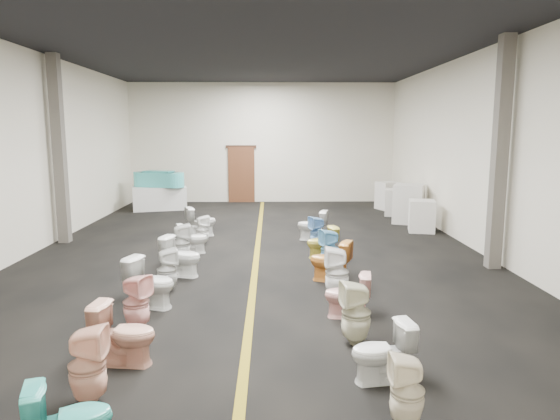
# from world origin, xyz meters

# --- Properties ---
(floor) EXTENTS (16.00, 16.00, 0.00)m
(floor) POSITION_xyz_m (0.00, 0.00, 0.00)
(floor) COLOR black
(floor) RESTS_ON ground
(ceiling) EXTENTS (16.00, 16.00, 0.00)m
(ceiling) POSITION_xyz_m (0.00, 0.00, 4.50)
(ceiling) COLOR black
(ceiling) RESTS_ON ground
(wall_back) EXTENTS (10.00, 0.00, 10.00)m
(wall_back) POSITION_xyz_m (0.00, 8.00, 2.25)
(wall_back) COLOR beige
(wall_back) RESTS_ON ground
(wall_front) EXTENTS (10.00, 0.00, 10.00)m
(wall_front) POSITION_xyz_m (0.00, -8.00, 2.25)
(wall_front) COLOR beige
(wall_front) RESTS_ON ground
(wall_left) EXTENTS (0.00, 16.00, 16.00)m
(wall_left) POSITION_xyz_m (-5.00, 0.00, 2.25)
(wall_left) COLOR beige
(wall_left) RESTS_ON ground
(wall_right) EXTENTS (0.00, 16.00, 16.00)m
(wall_right) POSITION_xyz_m (5.00, 0.00, 2.25)
(wall_right) COLOR beige
(wall_right) RESTS_ON ground
(aisle_stripe) EXTENTS (0.12, 15.60, 0.01)m
(aisle_stripe) POSITION_xyz_m (0.00, 0.00, 0.00)
(aisle_stripe) COLOR olive
(aisle_stripe) RESTS_ON floor
(back_door) EXTENTS (1.00, 0.10, 2.10)m
(back_door) POSITION_xyz_m (-0.80, 7.94, 1.05)
(back_door) COLOR #562D19
(back_door) RESTS_ON floor
(door_frame) EXTENTS (1.15, 0.08, 0.10)m
(door_frame) POSITION_xyz_m (-0.80, 7.95, 2.12)
(door_frame) COLOR #331C11
(door_frame) RESTS_ON back_door
(column_left) EXTENTS (0.25, 0.25, 4.50)m
(column_left) POSITION_xyz_m (-4.75, 1.00, 2.25)
(column_left) COLOR #59544C
(column_left) RESTS_ON floor
(column_right) EXTENTS (0.25, 0.25, 4.50)m
(column_right) POSITION_xyz_m (4.75, -1.50, 2.25)
(column_right) COLOR #59544C
(column_right) RESTS_ON floor
(display_table) EXTENTS (1.96, 1.33, 0.79)m
(display_table) POSITION_xyz_m (-3.55, 6.13, 0.40)
(display_table) COLOR white
(display_table) RESTS_ON floor
(bathtub) EXTENTS (1.81, 1.01, 0.55)m
(bathtub) POSITION_xyz_m (-3.55, 6.13, 1.07)
(bathtub) COLOR #41BCBB
(bathtub) RESTS_ON display_table
(appliance_crate_a) EXTENTS (0.80, 0.80, 0.86)m
(appliance_crate_a) POSITION_xyz_m (4.40, 2.10, 0.43)
(appliance_crate_a) COLOR silver
(appliance_crate_a) RESTS_ON floor
(appliance_crate_b) EXTENTS (1.09, 1.09, 1.15)m
(appliance_crate_b) POSITION_xyz_m (4.40, 3.41, 0.57)
(appliance_crate_b) COLOR silver
(appliance_crate_b) RESTS_ON floor
(appliance_crate_c) EXTENTS (0.90, 0.90, 0.85)m
(appliance_crate_c) POSITION_xyz_m (4.40, 4.79, 0.42)
(appliance_crate_c) COLOR beige
(appliance_crate_c) RESTS_ON floor
(appliance_crate_d) EXTENTS (0.87, 0.87, 0.96)m
(appliance_crate_d) POSITION_xyz_m (4.40, 6.02, 0.48)
(appliance_crate_d) COLOR beige
(appliance_crate_d) RESTS_ON floor
(toilet_left_0) EXTENTS (0.76, 0.57, 0.68)m
(toilet_left_0) POSITION_xyz_m (-1.36, -7.27, 0.34)
(toilet_left_0) COLOR teal
(toilet_left_0) RESTS_ON floor
(toilet_left_1) EXTENTS (0.38, 0.38, 0.81)m
(toilet_left_1) POSITION_xyz_m (-1.51, -6.43, 0.40)
(toilet_left_1) COLOR #FDBDA1
(toilet_left_1) RESTS_ON floor
(toilet_left_2) EXTENTS (0.77, 0.50, 0.75)m
(toilet_left_2) POSITION_xyz_m (-1.40, -5.57, 0.37)
(toilet_left_2) COLOR #E6A489
(toilet_left_2) RESTS_ON floor
(toilet_left_3) EXTENTS (0.47, 0.47, 0.78)m
(toilet_left_3) POSITION_xyz_m (-1.53, -4.55, 0.39)
(toilet_left_3) COLOR #FAB4AC
(toilet_left_3) RESTS_ON floor
(toilet_left_4) EXTENTS (0.87, 0.65, 0.78)m
(toilet_left_4) POSITION_xyz_m (-1.54, -3.65, 0.39)
(toilet_left_4) COLOR white
(toilet_left_4) RESTS_ON floor
(toilet_left_5) EXTENTS (0.44, 0.44, 0.74)m
(toilet_left_5) POSITION_xyz_m (-1.45, -2.88, 0.37)
(toilet_left_5) COLOR silver
(toilet_left_5) RESTS_ON floor
(toilet_left_6) EXTENTS (0.83, 0.61, 0.76)m
(toilet_left_6) POSITION_xyz_m (-1.36, -1.98, 0.38)
(toilet_left_6) COLOR white
(toilet_left_6) RESTS_ON floor
(toilet_left_7) EXTENTS (0.47, 0.46, 0.81)m
(toilet_left_7) POSITION_xyz_m (-1.54, -1.01, 0.41)
(toilet_left_7) COLOR silver
(toilet_left_7) RESTS_ON floor
(toilet_left_8) EXTENTS (0.75, 0.56, 0.68)m
(toilet_left_8) POSITION_xyz_m (-1.43, -0.23, 0.34)
(toilet_left_8) COLOR white
(toilet_left_8) RESTS_ON floor
(toilet_left_9) EXTENTS (0.40, 0.40, 0.70)m
(toilet_left_9) POSITION_xyz_m (-1.33, 0.68, 0.35)
(toilet_left_9) COLOR white
(toilet_left_9) RESTS_ON floor
(toilet_left_10) EXTENTS (0.87, 0.70, 0.78)m
(toilet_left_10) POSITION_xyz_m (-1.49, 1.63, 0.39)
(toilet_left_10) COLOR white
(toilet_left_10) RESTS_ON floor
(toilet_right_0) EXTENTS (0.33, 0.32, 0.70)m
(toilet_right_0) POSITION_xyz_m (1.56, -6.88, 0.35)
(toilet_right_0) COLOR #F4E6C7
(toilet_right_0) RESTS_ON floor
(toilet_right_1) EXTENTS (0.72, 0.48, 0.68)m
(toilet_right_1) POSITION_xyz_m (1.51, -6.05, 0.34)
(toilet_right_1) COLOR white
(toilet_right_1) RESTS_ON floor
(toilet_right_2) EXTENTS (0.42, 0.42, 0.83)m
(toilet_right_2) POSITION_xyz_m (1.39, -5.08, 0.42)
(toilet_right_2) COLOR beige
(toilet_right_2) RESTS_ON floor
(toilet_right_3) EXTENTS (0.72, 0.48, 0.68)m
(toilet_right_3) POSITION_xyz_m (1.42, -4.15, 0.34)
(toilet_right_3) COLOR #F2AFA7
(toilet_right_3) RESTS_ON floor
(toilet_right_4) EXTENTS (0.41, 0.40, 0.86)m
(toilet_right_4) POSITION_xyz_m (1.39, -3.29, 0.43)
(toilet_right_4) COLOR white
(toilet_right_4) RESTS_ON floor
(toilet_right_5) EXTENTS (0.85, 0.68, 0.76)m
(toilet_right_5) POSITION_xyz_m (1.39, -2.36, 0.38)
(toilet_right_5) COLOR orange
(toilet_right_5) RESTS_ON floor
(toilet_right_6) EXTENTS (0.46, 0.45, 0.81)m
(toilet_right_6) POSITION_xyz_m (1.47, -1.61, 0.41)
(toilet_right_6) COLOR #6CB4DD
(toilet_right_6) RESTS_ON floor
(toilet_right_7) EXTENTS (0.73, 0.53, 0.67)m
(toilet_right_7) POSITION_xyz_m (1.41, -0.65, 0.34)
(toilet_right_7) COLOR gold
(toilet_right_7) RESTS_ON floor
(toilet_right_8) EXTENTS (0.45, 0.44, 0.76)m
(toilet_right_8) POSITION_xyz_m (1.39, 0.18, 0.38)
(toilet_right_8) COLOR #6EA4DD
(toilet_right_8) RESTS_ON floor
(toilet_right_9) EXTENTS (0.82, 0.60, 0.76)m
(toilet_right_9) POSITION_xyz_m (1.35, 1.09, 0.38)
(toilet_right_9) COLOR white
(toilet_right_9) RESTS_ON floor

